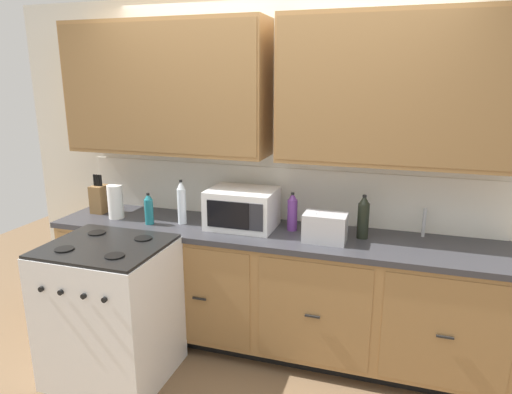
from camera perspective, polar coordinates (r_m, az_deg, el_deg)
ground_plane at (r=3.41m, az=-0.19°, el=-20.62°), size 8.00×8.00×0.00m
wall_unit at (r=3.27m, az=2.55°, el=9.40°), size 4.38×0.40×2.54m
counter_run at (r=3.41m, az=1.42°, el=-11.37°), size 3.21×0.64×0.92m
stove_range at (r=3.27m, az=-17.64°, el=-13.38°), size 0.76×0.68×0.95m
microwave at (r=3.29m, az=-1.74°, el=-1.43°), size 0.48×0.37×0.28m
toaster at (r=3.05m, az=8.61°, el=-3.80°), size 0.28×0.18×0.19m
knife_block at (r=3.86m, az=-18.90°, el=-0.15°), size 0.11×0.14×0.31m
sink_faucet at (r=3.30m, az=20.23°, el=-3.02°), size 0.02×0.02×0.20m
paper_towel_roll at (r=3.66m, az=-17.13°, el=-0.56°), size 0.12×0.12×0.26m
bottle_violet at (r=3.23m, az=4.56°, el=-1.87°), size 0.07×0.07×0.28m
bottle_dark at (r=3.14m, az=13.24°, el=-2.47°), size 0.08×0.08×0.30m
bottle_teal at (r=3.45m, az=-13.23°, el=-1.46°), size 0.07×0.07×0.24m
bottle_clear at (r=3.40m, az=-9.27°, el=-0.68°), size 0.06×0.06×0.33m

